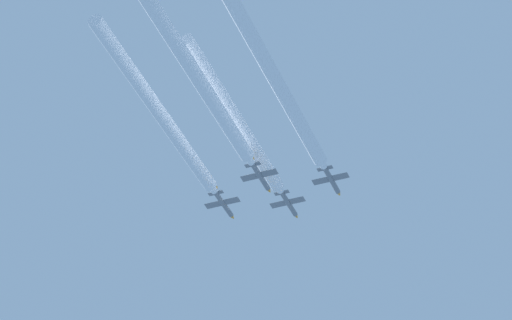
% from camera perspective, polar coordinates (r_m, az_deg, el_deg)
% --- Properties ---
extents(jet_lead, '(8.59, 12.51, 3.01)m').
position_cam_1_polar(jet_lead, '(280.80, 1.62, -2.17)').
color(jet_lead, slate).
extents(jet_left_wingman, '(8.59, 12.51, 3.01)m').
position_cam_1_polar(jet_left_wingman, '(276.61, -1.59, -2.20)').
color(jet_left_wingman, slate).
extents(jet_right_wingman, '(8.59, 12.51, 3.01)m').
position_cam_1_polar(jet_right_wingman, '(268.92, 3.74, -1.01)').
color(jet_right_wingman, slate).
extents(jet_slot, '(8.59, 12.51, 3.01)m').
position_cam_1_polar(jet_slot, '(263.67, 0.23, -0.84)').
color(jet_slot, slate).
extents(smoke_trail_lead, '(3.12, 55.95, 3.12)m').
position_cam_1_polar(smoke_trail_lead, '(255.74, -0.93, 1.91)').
color(smoke_trail_lead, white).
extents(smoke_trail_left_wingman, '(3.12, 61.11, 3.12)m').
position_cam_1_polar(smoke_trail_left_wingman, '(250.53, -4.74, 2.30)').
color(smoke_trail_left_wingman, white).
extents(smoke_trail_right_wingman, '(3.12, 61.76, 3.12)m').
position_cam_1_polar(smoke_trail_right_wingman, '(241.82, 1.05, 3.81)').
color(smoke_trail_right_wingman, white).
extents(smoke_trail_slot, '(3.12, 66.33, 3.12)m').
position_cam_1_polar(smoke_trail_slot, '(235.94, -3.14, 4.44)').
color(smoke_trail_slot, white).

